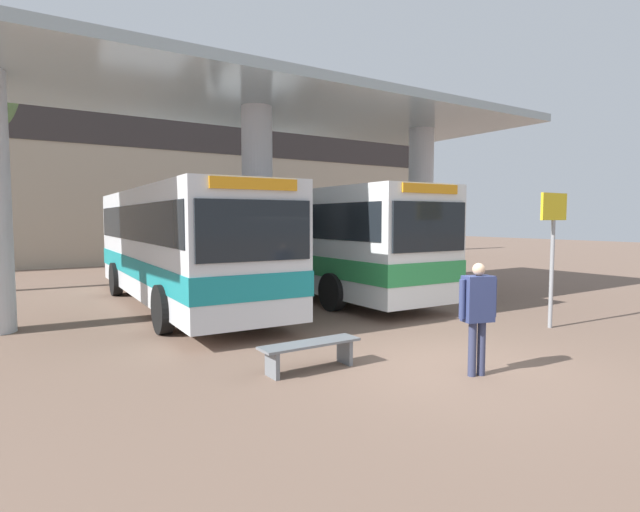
% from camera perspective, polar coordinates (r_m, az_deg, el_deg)
% --- Properties ---
extents(ground_plane, '(100.00, 100.00, 0.00)m').
position_cam_1_polar(ground_plane, '(8.70, 14.59, -12.20)').
color(ground_plane, '#755B4C').
extents(townhouse_backdrop, '(40.00, 0.58, 8.16)m').
position_cam_1_polar(townhouse_backdrop, '(28.59, -20.78, 8.62)').
color(townhouse_backdrop, tan).
rests_on(townhouse_backdrop, ground_plane).
extents(station_canopy, '(17.58, 6.42, 5.78)m').
position_cam_1_polar(station_canopy, '(14.33, -7.23, 13.56)').
color(station_canopy, silver).
rests_on(station_canopy, ground_plane).
extents(transit_bus_left_bay, '(3.10, 10.79, 3.24)m').
position_cam_1_polar(transit_bus_left_bay, '(14.50, -15.78, 1.61)').
color(transit_bus_left_bay, silver).
rests_on(transit_bus_left_bay, ground_plane).
extents(transit_bus_center_bay, '(2.99, 12.18, 3.30)m').
position_cam_1_polar(transit_bus_center_bay, '(16.96, -1.88, 2.21)').
color(transit_bus_center_bay, white).
rests_on(transit_bus_center_bay, ground_plane).
extents(waiting_bench_near_pillar, '(1.72, 0.44, 0.46)m').
position_cam_1_polar(waiting_bench_near_pillar, '(8.19, -1.13, -10.62)').
color(waiting_bench_near_pillar, slate).
rests_on(waiting_bench_near_pillar, ground_plane).
extents(info_sign_platform, '(0.90, 0.09, 3.02)m').
position_cam_1_polar(info_sign_platform, '(12.23, 25.09, 2.47)').
color(info_sign_platform, gray).
rests_on(info_sign_platform, ground_plane).
extents(pedestrian_waiting, '(0.65, 0.38, 1.77)m').
position_cam_1_polar(pedestrian_waiting, '(8.13, 17.59, -5.61)').
color(pedestrian_waiting, '#333856').
rests_on(pedestrian_waiting, ground_plane).
extents(parked_car_street, '(4.61, 2.13, 2.16)m').
position_cam_1_polar(parked_car_street, '(27.95, -7.28, 1.37)').
color(parked_car_street, silver).
rests_on(parked_car_street, ground_plane).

